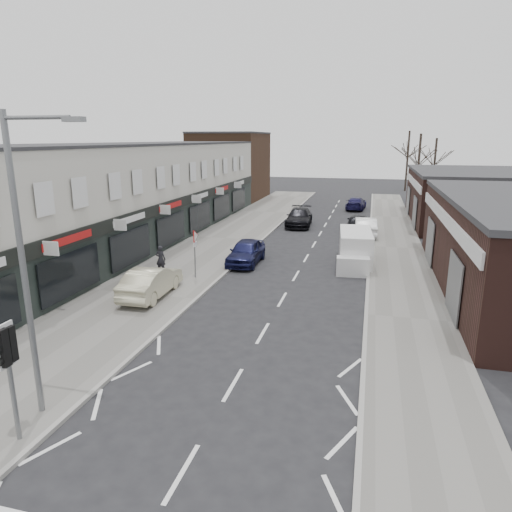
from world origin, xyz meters
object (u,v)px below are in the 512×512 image
Objects in this scene: sedan_on_pavement at (151,282)px; parked_car_left_a at (246,252)px; parked_car_right_c at (356,203)px; white_van at (355,249)px; pedestrian at (161,259)px; warning_sign at (195,240)px; traffic_light at (7,356)px; parked_car_right_a at (365,227)px; street_lamp at (27,254)px; parked_car_right_b at (358,223)px; parked_car_left_b at (299,217)px.

parked_car_left_a is (2.71, 7.20, -0.10)m from sedan_on_pavement.
white_van is at bearing 96.38° from parked_car_right_c.
warning_sign is at bearing 171.64° from pedestrian.
parked_car_left_a is at bearing 86.79° from traffic_light.
sedan_on_pavement is 19.76m from parked_car_right_a.
parked_car_right_a is (8.03, 26.69, -3.87)m from street_lamp.
parked_car_right_c is (-0.80, 22.65, -0.30)m from white_van.
parked_car_right_a is at bearing 115.37° from parked_car_right_b.
pedestrian is 17.39m from parked_car_left_b.
street_lamp is at bearing -117.35° from white_van.
white_van is at bearing 92.86° from parked_car_right_b.
warning_sign is at bearing -103.74° from parked_car_left_b.
parked_car_left_b is at bearing -15.76° from parked_car_right_b.
parked_car_left_b is (2.96, 16.93, -1.44)m from warning_sign.
street_lamp is 1.84× the size of sedan_on_pavement.
parked_car_left_b is at bearing -102.58° from sedan_on_pavement.
pedestrian is 0.36× the size of parked_car_left_a.
sedan_on_pavement is 0.95× the size of parked_car_right_c.
street_lamp is 29.33m from parked_car_right_b.
sedan_on_pavement is 3.91m from pedestrian.
white_van is 1.20× the size of parked_car_right_b.
parked_car_left_b is 6.46m from parked_car_right_a.
warning_sign is 16.44m from parked_car_right_a.
traffic_light reaches higher than pedestrian.
warning_sign reaches higher than white_van.
parked_car_left_a is at bearing -99.07° from parked_car_left_b.
sedan_on_pavement is at bearing -110.97° from parked_car_left_a.
parked_car_left_a reaches higher than parked_car_right_c.
parked_car_right_b is at bearing 75.24° from street_lamp.
street_lamp is 13.94m from pedestrian.
warning_sign reaches higher than parked_car_right_c.
warning_sign is 4.46m from parked_car_left_a.
sedan_on_pavement is at bearing -104.74° from parked_car_left_b.
traffic_light is at bearing -84.12° from street_lamp.
sedan_on_pavement reaches higher than parked_car_right_c.
street_lamp is at bearing 102.26° from pedestrian.
parked_car_right_a is at bearing 99.45° from parked_car_right_c.
traffic_light is 0.71× the size of sedan_on_pavement.
traffic_light is at bearing -86.90° from warning_sign.
parked_car_left_a is 0.95× the size of parked_car_right_a.
street_lamp is 1.49× the size of white_van.
warning_sign is at bearing -107.46° from sedan_on_pavement.
warning_sign reaches higher than parked_car_left_a.
parked_car_right_b reaches higher than parked_car_right_a.
traffic_light is at bearing 77.92° from parked_car_right_b.
pedestrian is (-10.44, -4.87, -0.06)m from white_van.
parked_car_left_b is at bearing 85.93° from traffic_light.
parked_car_right_b is (-0.62, 1.42, 0.02)m from parked_car_right_a.
white_van is 1.17× the size of parked_car_right_c.
traffic_light is 1.98× the size of pedestrian.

